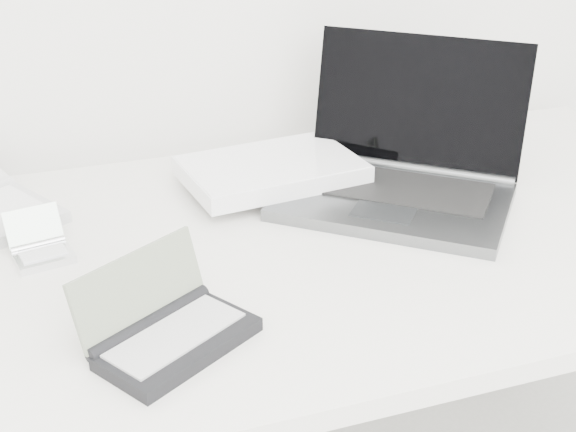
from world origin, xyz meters
name	(u,v)px	position (x,y,z in m)	size (l,w,h in m)	color
desk	(297,262)	(0.00, 1.55, 0.68)	(1.60, 0.80, 0.73)	white
laptop_large	(350,171)	(0.14, 1.68, 0.77)	(0.60, 0.49, 0.25)	#5A5C5F
pda_silver	(41,248)	(-0.38, 1.62, 0.74)	(0.10, 0.11, 0.06)	silver
palmtop_charcoal	(167,329)	(-0.25, 1.33, 0.75)	(0.24, 0.22, 0.11)	black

